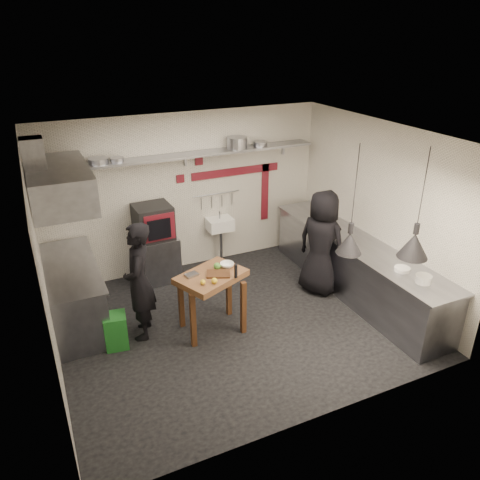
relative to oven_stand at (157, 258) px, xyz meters
name	(u,v)px	position (x,y,z in m)	size (l,w,h in m)	color
floor	(236,322)	(0.69, -1.81, -0.40)	(5.00, 5.00, 0.00)	black
ceiling	(235,137)	(0.69, -1.81, 2.40)	(5.00, 5.00, 0.00)	beige
wall_back	(186,193)	(0.69, 0.29, 1.00)	(5.00, 0.04, 2.80)	silver
wall_front	(321,316)	(0.69, -3.91, 1.00)	(5.00, 0.04, 2.80)	silver
wall_left	(43,275)	(-1.81, -1.81, 1.00)	(0.04, 4.20, 2.80)	silver
wall_right	(379,211)	(3.19, -1.81, 1.00)	(0.04, 4.20, 2.80)	silver
red_band_horiz	(236,171)	(1.64, 0.27, 1.28)	(1.70, 0.02, 0.14)	maroon
red_band_vert	(265,192)	(2.24, 0.27, 0.80)	(0.14, 0.02, 1.10)	maroon
red_tile_a	(199,161)	(0.94, 0.27, 1.55)	(0.14, 0.02, 0.14)	maroon
red_tile_b	(180,179)	(0.59, 0.27, 1.28)	(0.14, 0.02, 0.14)	maroon
back_shelf	(188,155)	(0.69, 0.11, 1.72)	(4.60, 0.34, 0.04)	gray
shelf_bracket_left	(68,172)	(-1.21, 0.26, 1.62)	(0.04, 0.06, 0.24)	gray
shelf_bracket_mid	(185,159)	(0.69, 0.26, 1.62)	(0.04, 0.06, 0.24)	gray
shelf_bracket_right	(283,148)	(2.59, 0.26, 1.62)	(0.04, 0.06, 0.24)	gray
pan_far_left	(98,161)	(-0.75, 0.11, 1.79)	(0.30, 0.30, 0.09)	gray
pan_mid_left	(117,160)	(-0.47, 0.11, 1.78)	(0.22, 0.22, 0.07)	gray
stock_pot	(237,143)	(1.59, 0.11, 1.84)	(0.36, 0.36, 0.20)	gray
pan_right	(260,144)	(2.04, 0.11, 1.78)	(0.25, 0.25, 0.08)	gray
oven_stand	(157,258)	(0.00, 0.00, 0.00)	(0.69, 0.63, 0.80)	gray
combi_oven	(153,222)	(-0.01, -0.01, 0.69)	(0.60, 0.56, 0.58)	black
oven_door	(160,228)	(0.02, -0.29, 0.69)	(0.51, 0.03, 0.46)	maroon
oven_glass	(159,229)	(0.00, -0.37, 0.69)	(0.38, 0.02, 0.34)	black
hand_sink	(220,224)	(1.24, 0.11, 0.38)	(0.46, 0.34, 0.22)	white
sink_tap	(220,215)	(1.24, 0.11, 0.56)	(0.03, 0.03, 0.14)	gray
sink_drain	(221,247)	(1.24, 0.07, -0.06)	(0.06, 0.06, 0.66)	gray
utensil_rail	(216,194)	(1.24, 0.25, 0.92)	(0.02, 0.02, 0.90)	gray
counter_right	(355,268)	(2.84, -1.81, 0.05)	(0.70, 3.80, 0.90)	gray
counter_right_top	(358,242)	(2.84, -1.81, 0.52)	(0.76, 3.90, 0.03)	gray
plate_stack	(423,279)	(2.81, -3.24, 0.59)	(0.21, 0.21, 0.11)	white
small_bowl_right	(402,269)	(2.79, -2.87, 0.56)	(0.22, 0.22, 0.05)	white
counter_left	(74,295)	(-1.46, -0.76, 0.05)	(0.70, 1.90, 0.90)	gray
counter_left_top	(70,267)	(-1.46, -0.76, 0.52)	(0.76, 2.00, 0.03)	gray
extractor_hood	(59,185)	(-1.41, -0.76, 1.75)	(0.78, 1.60, 0.50)	gray
hood_duct	(34,157)	(-1.66, -0.76, 2.15)	(0.28, 0.28, 0.50)	gray
green_bin	(116,331)	(-1.04, -1.63, -0.15)	(0.30, 0.30, 0.50)	#1A631F
prep_table	(212,302)	(0.31, -1.81, 0.06)	(0.92, 0.64, 0.92)	brown
cutting_board	(218,274)	(0.40, -1.87, 0.53)	(0.33, 0.23, 0.03)	#492915
pepper_mill	(236,271)	(0.59, -2.04, 0.62)	(0.05, 0.05, 0.20)	black
lemon_a	(203,282)	(0.11, -2.04, 0.56)	(0.07, 0.07, 0.07)	yellow
lemon_b	(214,281)	(0.26, -2.07, 0.56)	(0.08, 0.08, 0.08)	yellow
veg_ball	(217,266)	(0.45, -1.71, 0.57)	(0.10, 0.10, 0.10)	#4D8A32
steel_tray	(191,275)	(0.05, -1.74, 0.54)	(0.18, 0.12, 0.03)	gray
bowl	(227,265)	(0.60, -1.71, 0.55)	(0.20, 0.20, 0.06)	white
heat_lamp_near	(354,201)	(1.91, -2.75, 1.67)	(0.34, 0.34, 1.46)	black
heat_lamp_far	(421,204)	(2.57, -3.21, 1.68)	(0.39, 0.39, 1.45)	black
chef_left	(139,282)	(-0.63, -1.50, 0.46)	(0.63, 0.41, 1.73)	black
chef_right	(321,243)	(2.35, -1.52, 0.48)	(0.86, 0.56, 1.76)	black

